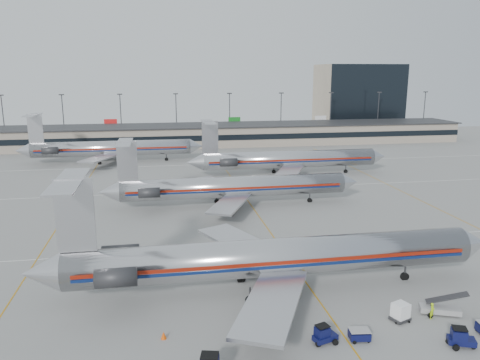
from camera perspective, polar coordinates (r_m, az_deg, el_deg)
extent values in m
plane|color=gray|center=(53.16, 7.50, -11.54)|extent=(260.00, 260.00, 0.00)
cube|color=silver|center=(62.02, 4.74, -7.80)|extent=(160.00, 0.15, 0.02)
cube|color=gray|center=(146.07, -3.95, 5.48)|extent=(160.00, 16.00, 6.00)
cube|color=black|center=(138.06, -3.59, 5.14)|extent=(160.00, 0.20, 1.60)
cube|color=#2D2D30|center=(145.70, -3.97, 6.69)|extent=(162.00, 17.00, 0.30)
cylinder|color=#38383D|center=(165.85, -26.87, 6.58)|extent=(0.30, 0.30, 15.00)
cube|color=#2D2D30|center=(165.36, -27.14, 9.19)|extent=(1.60, 0.40, 0.35)
cylinder|color=#38383D|center=(161.55, -20.72, 7.01)|extent=(0.30, 0.30, 15.00)
cube|color=#2D2D30|center=(161.05, -20.94, 9.69)|extent=(1.60, 0.40, 0.35)
cylinder|color=#38383D|center=(159.18, -14.30, 7.36)|extent=(0.30, 0.30, 15.00)
cube|color=#2D2D30|center=(158.67, -14.46, 10.09)|extent=(1.60, 0.40, 0.35)
cylinder|color=#38383D|center=(158.83, -7.77, 7.63)|extent=(0.30, 0.30, 15.00)
cube|color=#2D2D30|center=(158.32, -7.85, 10.37)|extent=(1.60, 0.40, 0.35)
cylinder|color=#38383D|center=(160.51, -1.28, 7.80)|extent=(0.30, 0.30, 15.00)
cube|color=#2D2D30|center=(160.01, -1.29, 10.51)|extent=(1.60, 0.40, 0.35)
cylinder|color=#38383D|center=(164.16, 5.01, 7.87)|extent=(0.30, 0.30, 15.00)
cube|color=#2D2D30|center=(163.67, 5.06, 10.52)|extent=(1.60, 0.40, 0.35)
cylinder|color=#38383D|center=(169.65, 10.95, 7.85)|extent=(0.30, 0.30, 15.00)
cube|color=#2D2D30|center=(169.18, 11.06, 10.41)|extent=(1.60, 0.40, 0.35)
cylinder|color=#38383D|center=(176.81, 16.47, 7.76)|extent=(0.30, 0.30, 15.00)
cube|color=#2D2D30|center=(176.36, 16.63, 10.21)|extent=(1.60, 0.40, 0.35)
cylinder|color=#38383D|center=(185.45, 21.51, 7.61)|extent=(0.30, 0.30, 15.00)
cube|color=#2D2D30|center=(185.01, 21.71, 9.95)|extent=(1.60, 0.40, 0.35)
cube|color=tan|center=(190.53, 14.16, 9.74)|extent=(30.00, 20.00, 25.00)
cylinder|color=silver|center=(48.33, 4.33, -9.36)|extent=(41.39, 3.83, 3.83)
cone|color=silver|center=(57.75, 26.55, -6.96)|extent=(3.31, 3.83, 3.83)
cone|color=#BABABF|center=(48.37, -23.04, -10.39)|extent=(3.73, 3.83, 3.83)
cube|color=maroon|center=(46.55, 4.92, -10.06)|extent=(39.32, 0.05, 0.36)
cube|color=#0B1C4F|center=(46.71, 4.91, -10.53)|extent=(39.32, 0.05, 0.29)
cube|color=#BABABF|center=(54.88, 0.34, -7.69)|extent=(9.62, 14.03, 0.33)
cube|color=#BABABF|center=(41.93, 3.97, -14.57)|extent=(9.62, 14.03, 0.33)
cube|color=#BABABF|center=(45.87, -19.48, -4.13)|extent=(3.52, 0.26, 7.04)
cube|color=#BABABF|center=(45.11, -20.18, -0.11)|extent=(2.48, 10.87, 0.19)
cylinder|color=#2D2D30|center=(49.82, -14.34, -8.66)|extent=(3.73, 1.76, 1.76)
cylinder|color=#2D2D30|center=(44.40, -14.89, -11.44)|extent=(3.73, 1.76, 1.76)
cylinder|color=#2D2D30|center=(54.58, 19.46, -10.56)|extent=(0.21, 0.21, 1.71)
cylinder|color=#2D2D30|center=(46.65, 1.23, -13.92)|extent=(0.21, 0.21, 1.71)
cylinder|color=#2D2D30|center=(51.05, 0.14, -11.44)|extent=(0.21, 0.21, 1.71)
cylinder|color=black|center=(54.77, 19.42, -11.03)|extent=(0.93, 0.31, 0.93)
cylinder|color=silver|center=(78.21, -0.62, -0.84)|extent=(37.51, 3.47, 3.47)
cone|color=silver|center=(83.79, 13.18, -0.25)|extent=(3.00, 3.47, 3.47)
cone|color=#BABABF|center=(77.69, -15.67, -1.43)|extent=(3.38, 3.47, 3.47)
cube|color=maroon|center=(76.50, -0.41, -1.05)|extent=(35.63, 0.05, 0.33)
cube|color=#0B1C4F|center=(76.59, -0.41, -1.32)|extent=(35.63, 0.05, 0.26)
cube|color=#BABABF|center=(84.48, -2.59, -0.46)|extent=(8.72, 12.71, 0.30)
cube|color=#BABABF|center=(71.90, -1.25, -2.86)|extent=(8.72, 12.71, 0.30)
cube|color=#BABABF|center=(76.39, -13.59, 2.24)|extent=(3.19, 0.23, 6.38)
cube|color=#BABABF|center=(75.92, -13.92, 4.45)|extent=(2.25, 9.85, 0.17)
cylinder|color=#2D2D30|center=(79.80, -10.95, -0.59)|extent=(3.38, 1.59, 1.59)
cylinder|color=#2D2D30|center=(74.61, -11.01, -1.54)|extent=(3.38, 1.59, 1.59)
cylinder|color=#2D2D30|center=(81.90, 8.49, -2.16)|extent=(0.19, 0.19, 1.55)
cylinder|color=#2D2D30|center=(76.31, -2.43, -3.16)|extent=(0.19, 0.19, 1.55)
cylinder|color=#2D2D30|center=(80.61, -2.85, -2.28)|extent=(0.19, 0.19, 1.55)
cylinder|color=black|center=(82.02, 8.48, -2.46)|extent=(0.84, 0.28, 0.84)
cylinder|color=silver|center=(102.55, 6.12, 2.52)|extent=(37.90, 3.69, 3.69)
cone|color=silver|center=(109.94, 16.49, 2.77)|extent=(3.19, 3.69, 3.69)
cone|color=#BABABF|center=(98.93, -5.52, 2.15)|extent=(3.59, 3.69, 3.69)
cube|color=maroon|center=(100.77, 6.41, 2.42)|extent=(36.01, 0.05, 0.35)
cube|color=#0B1C4F|center=(100.84, 6.41, 2.19)|extent=(36.01, 0.05, 0.28)
cube|color=#BABABF|center=(108.85, 4.09, 2.64)|extent=(9.28, 13.52, 0.32)
cube|color=#BABABF|center=(95.61, 6.10, 1.15)|extent=(9.28, 13.52, 0.32)
cube|color=#BABABF|center=(98.38, -3.67, 5.22)|extent=(3.39, 0.25, 6.78)
cube|color=#BABABF|center=(97.97, -3.87, 7.06)|extent=(2.39, 10.47, 0.18)
cylinder|color=#2D2D30|center=(102.36, -1.86, 2.74)|extent=(3.59, 1.70, 1.70)
cylinder|color=#2D2D30|center=(96.83, -1.39, 2.15)|extent=(3.59, 1.70, 1.70)
cylinder|color=#2D2D30|center=(107.30, 12.76, 1.29)|extent=(0.20, 0.20, 1.65)
cylinder|color=#2D2D30|center=(100.02, 4.81, 0.73)|extent=(0.20, 0.20, 1.65)
cylinder|color=#2D2D30|center=(104.56, 4.15, 1.28)|extent=(0.20, 0.20, 1.65)
cylinder|color=black|center=(107.40, 12.75, 1.04)|extent=(0.90, 0.30, 0.90)
cylinder|color=silver|center=(120.81, -15.27, 3.74)|extent=(38.46, 3.74, 3.74)
cone|color=silver|center=(120.61, -5.35, 4.13)|extent=(3.24, 3.74, 3.74)
cone|color=#BABABF|center=(124.59, -24.96, 3.26)|extent=(3.64, 3.74, 3.74)
cube|color=maroon|center=(118.93, -15.35, 3.67)|extent=(36.53, 0.05, 0.35)
cube|color=#0B1C4F|center=(119.00, -15.34, 3.48)|extent=(36.53, 0.05, 0.28)
cube|color=#BABABF|center=(128.13, -15.87, 3.76)|extent=(9.41, 13.72, 0.32)
cube|color=#BABABF|center=(114.24, -16.56, 2.64)|extent=(9.41, 13.72, 0.32)
cube|color=#BABABF|center=(123.08, -23.69, 5.78)|extent=(3.44, 0.25, 6.88)
cube|color=#BABABF|center=(122.85, -23.96, 7.26)|extent=(2.43, 10.63, 0.18)
cylinder|color=#2D2D30|center=(125.72, -21.61, 3.78)|extent=(3.64, 1.72, 1.72)
cylinder|color=#2D2D30|center=(120.14, -22.14, 3.34)|extent=(3.64, 1.72, 1.72)
cylinder|color=#2D2D30|center=(120.71, -8.96, 2.73)|extent=(0.20, 0.20, 1.67)
cylinder|color=#2D2D30|center=(119.20, -16.75, 2.21)|extent=(0.20, 0.20, 1.67)
cylinder|color=#2D2D30|center=(123.95, -16.49, 2.62)|extent=(0.20, 0.20, 1.67)
cylinder|color=black|center=(120.79, -8.96, 2.51)|extent=(0.91, 0.30, 0.91)
cube|color=black|center=(36.23, -3.74, -20.54)|extent=(1.50, 1.33, 0.09)
cube|color=#0A0E3A|center=(41.52, 10.34, -18.36)|extent=(2.22, 1.57, 0.46)
cube|color=#0A0E3A|center=(41.15, 9.99, -17.77)|extent=(1.32, 1.20, 0.82)
cube|color=black|center=(40.88, 10.02, -17.10)|extent=(1.27, 1.15, 0.07)
cylinder|color=black|center=(42.24, 11.08, -18.20)|extent=(0.51, 0.16, 0.51)
cylinder|color=black|center=(41.52, 11.55, -18.82)|extent=(0.51, 0.16, 0.51)
cylinder|color=black|center=(41.79, 9.10, -18.48)|extent=(0.51, 0.16, 0.51)
cylinder|color=black|center=(41.06, 9.54, -19.12)|extent=(0.51, 0.16, 0.51)
cube|color=#0A0E3A|center=(44.33, 25.39, -17.28)|extent=(2.38, 1.75, 0.49)
cube|color=#0A0E3A|center=(43.89, 25.14, -16.70)|extent=(1.43, 1.32, 0.87)
cube|color=black|center=(43.62, 25.22, -16.03)|extent=(1.37, 1.26, 0.08)
cylinder|color=black|center=(45.21, 25.83, -17.09)|extent=(0.54, 0.17, 0.54)
cylinder|color=black|center=(44.55, 26.59, -17.65)|extent=(0.54, 0.17, 0.54)
cylinder|color=black|center=(44.39, 24.12, -17.50)|extent=(0.54, 0.17, 0.54)
cylinder|color=black|center=(43.71, 24.86, -18.08)|extent=(0.54, 0.17, 0.54)
cube|color=#0A0E3A|center=(42.47, 14.34, -17.83)|extent=(1.83, 1.37, 0.63)
cube|color=#949494|center=(42.24, 14.37, -17.31)|extent=(1.83, 1.37, 0.05)
cylinder|color=black|center=(43.25, 14.83, -17.76)|extent=(0.32, 0.13, 0.32)
cylinder|color=black|center=(42.49, 15.41, -18.39)|extent=(0.32, 0.13, 0.32)
cylinder|color=black|center=(42.79, 13.23, -18.02)|extent=(0.32, 0.13, 0.32)
cylinder|color=black|center=(42.02, 13.78, -18.67)|extent=(0.32, 0.13, 0.32)
cylinder|color=black|center=(47.32, 26.95, -15.95)|extent=(0.36, 0.14, 0.36)
cube|color=#2D2D30|center=(46.49, 18.92, -15.66)|extent=(1.95, 1.80, 0.26)
cube|color=white|center=(46.13, 18.99, -14.79)|extent=(1.67, 1.62, 1.32)
cylinder|color=black|center=(47.22, 19.27, -15.37)|extent=(0.21, 0.11, 0.21)
cylinder|color=black|center=(46.43, 19.92, -15.94)|extent=(0.21, 0.11, 0.21)
cylinder|color=black|center=(46.68, 17.90, -15.62)|extent=(0.21, 0.11, 0.21)
cylinder|color=black|center=(45.87, 18.53, -16.20)|extent=(0.21, 0.11, 0.21)
cube|color=#949494|center=(48.80, 23.20, -14.30)|extent=(3.80, 2.50, 0.50)
cube|color=#2D2D30|center=(48.62, 23.92, -12.98)|extent=(3.71, 2.14, 1.28)
cylinder|color=black|center=(49.96, 24.11, -13.99)|extent=(0.50, 0.16, 0.50)
cylinder|color=black|center=(49.17, 24.83, -14.51)|extent=(0.50, 0.16, 0.50)
cylinder|color=black|center=(48.64, 21.50, -14.50)|extent=(0.50, 0.16, 0.50)
cylinder|color=black|center=(47.83, 22.19, -15.05)|extent=(0.50, 0.16, 0.50)
imported|color=#ABD614|center=(47.55, 22.38, -14.54)|extent=(0.67, 0.63, 1.53)
cone|color=#E74D07|center=(44.97, 24.19, -17.09)|extent=(0.41, 0.41, 0.54)
cone|color=#E74D07|center=(42.04, -9.30, -18.17)|extent=(0.49, 0.49, 0.66)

